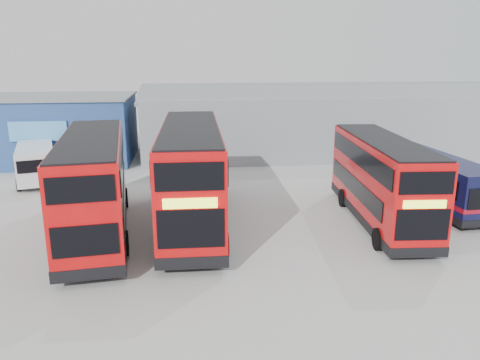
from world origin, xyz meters
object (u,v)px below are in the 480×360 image
Objects in this scene: double_decker_centre at (191,177)px; office_block at (55,128)px; panel_van at (36,162)px; maintenance_shed at (319,120)px; double_decker_left at (94,187)px; single_decker_blue at (425,178)px; double_decker_right at (381,182)px.

office_block is at bearing 124.48° from double_decker_centre.
maintenance_shed is at bearing 6.56° from panel_van.
double_decker_left is (-15.82, -18.81, -0.27)m from maintenance_shed.
office_block reaches higher than single_decker_blue.
maintenance_shed is 23.29m from panel_van.
office_block is 19.20m from double_decker_centre.
office_block is 26.04m from double_decker_right.
single_decker_blue is 1.78× the size of panel_van.
double_decker_right is at bearing 173.57° from double_decker_left.
maintenance_shed reaches higher than single_decker_blue.
maintenance_shed is 2.69× the size of double_decker_left.
double_decker_right is 1.73× the size of panel_van.
single_decker_blue is (17.88, 3.30, -0.94)m from double_decker_left.
maintenance_shed is 2.97× the size of double_decker_right.
double_decker_centre is 13.65m from single_decker_blue.
single_decker_blue reaches higher than panel_van.
panel_van is (-23.56, 6.64, -0.05)m from single_decker_blue.
double_decker_left is 13.88m from double_decker_right.
panel_van is (-19.56, 9.76, -0.78)m from double_decker_right.
double_decker_centre is (10.67, -15.96, -0.10)m from office_block.
double_decker_left is 18.20m from single_decker_blue.
double_decker_right is at bearing 33.44° from single_decker_blue.
double_decker_left is at bearing 6.02° from single_decker_blue.
single_decker_blue is at bearing 11.14° from double_decker_centre.
double_decker_right is at bearing -42.34° from panel_van.
panel_van is at bearing -20.19° from single_decker_blue.
single_decker_blue is at bearing -176.74° from double_decker_left.
panel_van is at bearing -157.61° from maintenance_shed.
maintenance_shed is at bearing 58.48° from double_decker_centre.
double_decker_right reaches higher than single_decker_blue.
single_decker_blue is at bearing 41.58° from double_decker_right.
panel_van is (-10.17, 9.10, -1.12)m from double_decker_centre.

